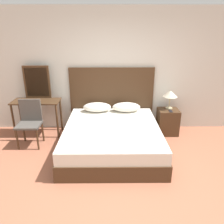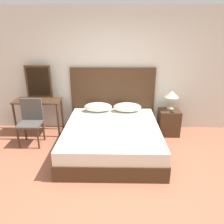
{
  "view_description": "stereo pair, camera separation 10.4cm",
  "coord_description": "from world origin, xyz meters",
  "px_view_note": "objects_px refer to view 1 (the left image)",
  "views": [
    {
      "loc": [
        -0.05,
        -2.63,
        2.22
      ],
      "look_at": [
        -0.02,
        1.25,
        0.76
      ],
      "focal_mm": 35.0,
      "sensor_mm": 36.0,
      "label": 1
    },
    {
      "loc": [
        0.05,
        -2.63,
        2.22
      ],
      "look_at": [
        -0.02,
        1.25,
        0.76
      ],
      "focal_mm": 35.0,
      "sensor_mm": 36.0,
      "label": 2
    }
  ],
  "objects_px": {
    "nightstand": "(168,122)",
    "vanity_desk": "(37,107)",
    "phone_on_bed": "(126,121)",
    "table_lamp": "(170,94)",
    "chair": "(30,120)",
    "bed": "(112,138)",
    "phone_on_nightstand": "(171,111)"
  },
  "relations": [
    {
      "from": "table_lamp",
      "to": "phone_on_nightstand",
      "type": "bearing_deg",
      "value": -92.44
    },
    {
      "from": "chair",
      "to": "phone_on_nightstand",
      "type": "bearing_deg",
      "value": 6.69
    },
    {
      "from": "vanity_desk",
      "to": "chair",
      "type": "height_order",
      "value": "chair"
    },
    {
      "from": "bed",
      "to": "chair",
      "type": "relative_size",
      "value": 2.18
    },
    {
      "from": "nightstand",
      "to": "vanity_desk",
      "type": "xyz_separation_m",
      "value": [
        -2.9,
        0.01,
        0.36
      ]
    },
    {
      "from": "nightstand",
      "to": "phone_on_nightstand",
      "type": "relative_size",
      "value": 3.72
    },
    {
      "from": "phone_on_bed",
      "to": "chair",
      "type": "height_order",
      "value": "chair"
    },
    {
      "from": "nightstand",
      "to": "chair",
      "type": "height_order",
      "value": "chair"
    },
    {
      "from": "bed",
      "to": "chair",
      "type": "distance_m",
      "value": 1.7
    },
    {
      "from": "table_lamp",
      "to": "vanity_desk",
      "type": "height_order",
      "value": "table_lamp"
    },
    {
      "from": "phone_on_bed",
      "to": "chair",
      "type": "xyz_separation_m",
      "value": [
        -1.93,
        0.02,
        0.02
      ]
    },
    {
      "from": "chair",
      "to": "vanity_desk",
      "type": "bearing_deg",
      "value": 88.68
    },
    {
      "from": "chair",
      "to": "table_lamp",
      "type": "bearing_deg",
      "value": 10.16
    },
    {
      "from": "phone_on_bed",
      "to": "table_lamp",
      "type": "height_order",
      "value": "table_lamp"
    },
    {
      "from": "phone_on_nightstand",
      "to": "table_lamp",
      "type": "bearing_deg",
      "value": 87.56
    },
    {
      "from": "phone_on_nightstand",
      "to": "nightstand",
      "type": "bearing_deg",
      "value": 98.47
    },
    {
      "from": "chair",
      "to": "bed",
      "type": "bearing_deg",
      "value": -9.61
    },
    {
      "from": "table_lamp",
      "to": "vanity_desk",
      "type": "distance_m",
      "value": 2.93
    },
    {
      "from": "phone_on_bed",
      "to": "nightstand",
      "type": "distance_m",
      "value": 1.1
    },
    {
      "from": "phone_on_nightstand",
      "to": "chair",
      "type": "bearing_deg",
      "value": -173.31
    },
    {
      "from": "vanity_desk",
      "to": "chair",
      "type": "relative_size",
      "value": 1.09
    },
    {
      "from": "nightstand",
      "to": "phone_on_nightstand",
      "type": "bearing_deg",
      "value": -81.53
    },
    {
      "from": "nightstand",
      "to": "vanity_desk",
      "type": "relative_size",
      "value": 0.56
    },
    {
      "from": "phone_on_nightstand",
      "to": "vanity_desk",
      "type": "bearing_deg",
      "value": 177.84
    },
    {
      "from": "phone_on_bed",
      "to": "nightstand",
      "type": "relative_size",
      "value": 0.29
    },
    {
      "from": "nightstand",
      "to": "chair",
      "type": "relative_size",
      "value": 0.62
    },
    {
      "from": "phone_on_bed",
      "to": "table_lamp",
      "type": "distance_m",
      "value": 1.2
    },
    {
      "from": "phone_on_nightstand",
      "to": "vanity_desk",
      "type": "relative_size",
      "value": 0.15
    },
    {
      "from": "phone_on_nightstand",
      "to": "chair",
      "type": "relative_size",
      "value": 0.17
    },
    {
      "from": "vanity_desk",
      "to": "table_lamp",
      "type": "bearing_deg",
      "value": 1.42
    },
    {
      "from": "nightstand",
      "to": "chair",
      "type": "xyz_separation_m",
      "value": [
        -2.91,
        -0.44,
        0.25
      ]
    },
    {
      "from": "table_lamp",
      "to": "chair",
      "type": "distance_m",
      "value": 3.0
    }
  ]
}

